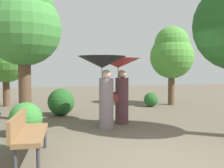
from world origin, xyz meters
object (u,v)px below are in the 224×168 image
Objects in this scene: tree_near_left at (5,53)px; tree_mid_left at (24,21)px; person_left at (103,74)px; person_right at (119,75)px; park_bench at (27,131)px; tree_near_right at (172,53)px.

tree_near_left is 0.78× the size of tree_mid_left.
tree_near_left is at bearing 28.37° from person_left.
tree_mid_left is (0.93, -3.44, 0.80)m from tree_near_left.
person_right is at bearing -53.14° from tree_near_left.
park_bench is 0.43× the size of tree_near_right.
tree_near_right is 6.56m from tree_mid_left.
person_right is 4.90m from tree_near_right.
park_bench is at bearing 133.31° from person_right.
tree_mid_left reaches higher than person_right.
tree_near_left is at bearing 167.43° from tree_near_right.
person_left is at bearing -137.93° from tree_near_right.
tree_near_left is (-3.02, 5.36, 0.85)m from person_left.
tree_near_left is (-3.64, 4.85, 0.89)m from person_right.
person_right is at bearing -27.63° from tree_mid_left.
park_bench is 0.33× the size of tree_mid_left.
tree_near_left is at bearing 105.17° from tree_mid_left.
tree_mid_left reaches higher than tree_near_right.
person_left is at bearing -42.64° from tree_mid_left.
tree_near_right is (3.55, 3.25, 0.92)m from person_right.
person_right is 6.13m from tree_near_left.
person_left is 5.68m from tree_near_right.
person_left is 6.21m from tree_near_left.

